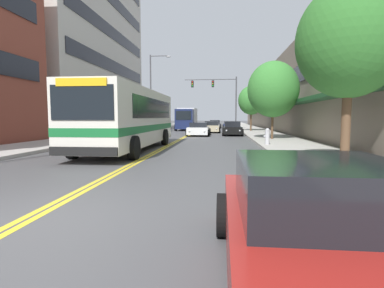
{
  "coord_description": "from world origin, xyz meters",
  "views": [
    {
      "loc": [
        3.31,
        -4.6,
        1.74
      ],
      "look_at": [
        -0.14,
        29.61,
        -1.32
      ],
      "focal_mm": 28.0,
      "sensor_mm": 36.0,
      "label": 1
    }
  ],
  "objects_px": {
    "car_beige_moving_third": "(212,127)",
    "fire_hydrant": "(267,136)",
    "car_dark_grey_moving_lead": "(215,124)",
    "car_white_moving_second": "(199,129)",
    "street_tree_right_far": "(251,100)",
    "box_truck": "(187,119)",
    "street_lamp_left_far": "(153,87)",
    "city_bus": "(130,116)",
    "car_navy_parked_right_far": "(230,125)",
    "car_champagne_parked_left_far": "(144,129)",
    "traffic_signal_mast": "(219,92)",
    "street_tree_right_mid": "(273,89)",
    "street_tree_right_near": "(350,41)",
    "car_red_parked_right_foreground": "(321,232)",
    "car_black_parked_right_mid": "(232,129)",
    "car_slate_blue_parked_left_near": "(160,126)"
  },
  "relations": [
    {
      "from": "car_champagne_parked_left_far",
      "to": "street_tree_right_near",
      "type": "xyz_separation_m",
      "value": [
        11.39,
        -19.21,
        3.38
      ]
    },
    {
      "from": "car_champagne_parked_left_far",
      "to": "traffic_signal_mast",
      "type": "relative_size",
      "value": 0.57
    },
    {
      "from": "street_lamp_left_far",
      "to": "car_red_parked_right_foreground",
      "type": "bearing_deg",
      "value": -74.19
    },
    {
      "from": "street_tree_right_near",
      "to": "street_tree_right_mid",
      "type": "relative_size",
      "value": 0.99
    },
    {
      "from": "street_lamp_left_far",
      "to": "fire_hydrant",
      "type": "bearing_deg",
      "value": -58.64
    },
    {
      "from": "car_navy_parked_right_far",
      "to": "car_slate_blue_parked_left_near",
      "type": "bearing_deg",
      "value": -139.72
    },
    {
      "from": "car_red_parked_right_foreground",
      "to": "street_tree_right_mid",
      "type": "relative_size",
      "value": 0.77
    },
    {
      "from": "traffic_signal_mast",
      "to": "street_tree_right_mid",
      "type": "height_order",
      "value": "traffic_signal_mast"
    },
    {
      "from": "street_tree_right_near",
      "to": "car_white_moving_second",
      "type": "bearing_deg",
      "value": 107.53
    },
    {
      "from": "car_navy_parked_right_far",
      "to": "car_champagne_parked_left_far",
      "type": "bearing_deg",
      "value": -119.31
    },
    {
      "from": "street_tree_right_far",
      "to": "car_champagne_parked_left_far",
      "type": "bearing_deg",
      "value": -145.48
    },
    {
      "from": "street_tree_right_mid",
      "to": "fire_hydrant",
      "type": "relative_size",
      "value": 5.97
    },
    {
      "from": "car_navy_parked_right_far",
      "to": "fire_hydrant",
      "type": "xyz_separation_m",
      "value": [
        1.56,
        -26.44,
        0.05
      ]
    },
    {
      "from": "city_bus",
      "to": "car_black_parked_right_mid",
      "type": "relative_size",
      "value": 2.4
    },
    {
      "from": "street_tree_right_mid",
      "to": "fire_hydrant",
      "type": "bearing_deg",
      "value": -102.46
    },
    {
      "from": "car_dark_grey_moving_lead",
      "to": "fire_hydrant",
      "type": "distance_m",
      "value": 31.71
    },
    {
      "from": "box_truck",
      "to": "street_tree_right_near",
      "type": "height_order",
      "value": "street_tree_right_near"
    },
    {
      "from": "city_bus",
      "to": "fire_hydrant",
      "type": "bearing_deg",
      "value": 16.23
    },
    {
      "from": "city_bus",
      "to": "car_slate_blue_parked_left_near",
      "type": "height_order",
      "value": "city_bus"
    },
    {
      "from": "car_white_moving_second",
      "to": "car_beige_moving_third",
      "type": "xyz_separation_m",
      "value": [
        1.01,
        6.2,
        0.02
      ]
    },
    {
      "from": "car_red_parked_right_foreground",
      "to": "car_beige_moving_third",
      "type": "xyz_separation_m",
      "value": [
        -2.21,
        31.72,
        0.01
      ]
    },
    {
      "from": "car_black_parked_right_mid",
      "to": "street_tree_right_near",
      "type": "relative_size",
      "value": 0.82
    },
    {
      "from": "car_dark_grey_moving_lead",
      "to": "car_white_moving_second",
      "type": "xyz_separation_m",
      "value": [
        -1.04,
        -20.8,
        -0.0
      ]
    },
    {
      "from": "car_black_parked_right_mid",
      "to": "traffic_signal_mast",
      "type": "relative_size",
      "value": 0.62
    },
    {
      "from": "street_tree_right_far",
      "to": "fire_hydrant",
      "type": "bearing_deg",
      "value": -92.42
    },
    {
      "from": "car_beige_moving_third",
      "to": "fire_hydrant",
      "type": "relative_size",
      "value": 4.48
    },
    {
      "from": "street_tree_right_far",
      "to": "car_red_parked_right_foreground",
      "type": "bearing_deg",
      "value": -94.16
    },
    {
      "from": "city_bus",
      "to": "street_lamp_left_far",
      "type": "xyz_separation_m",
      "value": [
        -3.38,
        20.12,
        3.61
      ]
    },
    {
      "from": "traffic_signal_mast",
      "to": "street_tree_right_near",
      "type": "distance_m",
      "value": 33.02
    },
    {
      "from": "car_slate_blue_parked_left_near",
      "to": "street_tree_right_near",
      "type": "distance_m",
      "value": 29.78
    },
    {
      "from": "city_bus",
      "to": "street_lamp_left_far",
      "type": "bearing_deg",
      "value": 99.53
    },
    {
      "from": "car_red_parked_right_foreground",
      "to": "car_white_moving_second",
      "type": "relative_size",
      "value": 1.01
    },
    {
      "from": "car_champagne_parked_left_far",
      "to": "street_tree_right_mid",
      "type": "distance_m",
      "value": 13.3
    },
    {
      "from": "car_navy_parked_right_far",
      "to": "car_white_moving_second",
      "type": "bearing_deg",
      "value": -101.82
    },
    {
      "from": "traffic_signal_mast",
      "to": "street_tree_right_mid",
      "type": "bearing_deg",
      "value": -78.17
    },
    {
      "from": "street_lamp_left_far",
      "to": "street_tree_right_far",
      "type": "distance_m",
      "value": 11.84
    },
    {
      "from": "traffic_signal_mast",
      "to": "car_dark_grey_moving_lead",
      "type": "bearing_deg",
      "value": 95.8
    },
    {
      "from": "car_champagne_parked_left_far",
      "to": "fire_hydrant",
      "type": "height_order",
      "value": "car_champagne_parked_left_far"
    },
    {
      "from": "car_dark_grey_moving_lead",
      "to": "car_beige_moving_third",
      "type": "bearing_deg",
      "value": -90.14
    },
    {
      "from": "traffic_signal_mast",
      "to": "fire_hydrant",
      "type": "distance_m",
      "value": 25.07
    },
    {
      "from": "car_dark_grey_moving_lead",
      "to": "car_champagne_parked_left_far",
      "type": "bearing_deg",
      "value": -107.43
    },
    {
      "from": "street_lamp_left_far",
      "to": "street_tree_right_far",
      "type": "bearing_deg",
      "value": 2.98
    },
    {
      "from": "car_red_parked_right_foreground",
      "to": "car_black_parked_right_mid",
      "type": "bearing_deg",
      "value": 89.99
    },
    {
      "from": "car_champagne_parked_left_far",
      "to": "street_tree_right_mid",
      "type": "xyz_separation_m",
      "value": [
        11.31,
        -6.25,
        3.14
      ]
    },
    {
      "from": "car_champagne_parked_left_far",
      "to": "street_tree_right_far",
      "type": "bearing_deg",
      "value": 34.52
    },
    {
      "from": "car_red_parked_right_foreground",
      "to": "car_beige_moving_third",
      "type": "height_order",
      "value": "car_beige_moving_third"
    },
    {
      "from": "car_black_parked_right_mid",
      "to": "car_dark_grey_moving_lead",
      "type": "xyz_separation_m",
      "value": [
        -2.18,
        19.79,
        -0.04
      ]
    },
    {
      "from": "city_bus",
      "to": "car_beige_moving_third",
      "type": "relative_size",
      "value": 2.58
    },
    {
      "from": "box_truck",
      "to": "street_lamp_left_far",
      "type": "height_order",
      "value": "street_lamp_left_far"
    },
    {
      "from": "box_truck",
      "to": "street_tree_right_mid",
      "type": "xyz_separation_m",
      "value": [
        8.53,
        -18.65,
        2.19
      ]
    }
  ]
}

